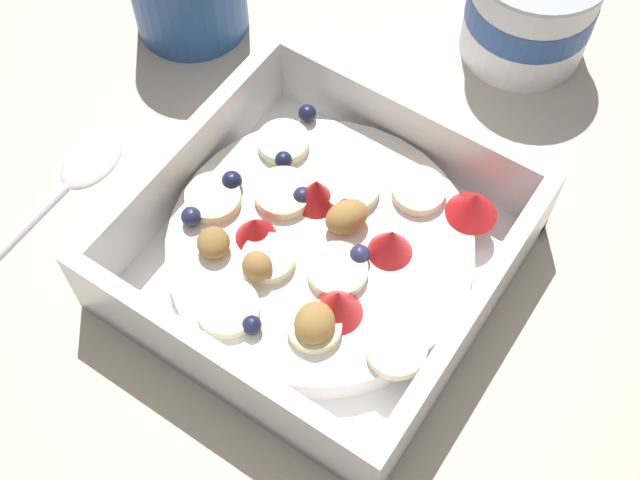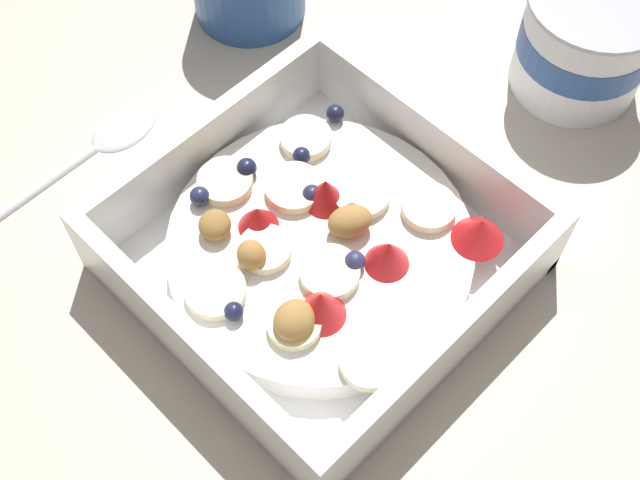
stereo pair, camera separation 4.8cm
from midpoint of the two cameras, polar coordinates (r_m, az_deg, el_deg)
name	(u,v)px [view 2 (the right image)]	position (r m, az deg, el deg)	size (l,w,h in m)	color
ground_plane	(286,261)	(0.50, 0.39, -1.69)	(2.40, 2.40, 0.00)	beige
fruit_bowl	(321,249)	(0.48, 2.85, -0.87)	(0.20, 0.20, 0.06)	white
spoon	(90,148)	(0.56, -13.04, 5.95)	(0.03, 0.17, 0.01)	silver
yogurt_cup	(586,41)	(0.59, 19.89, 12.46)	(0.09, 0.09, 0.07)	white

